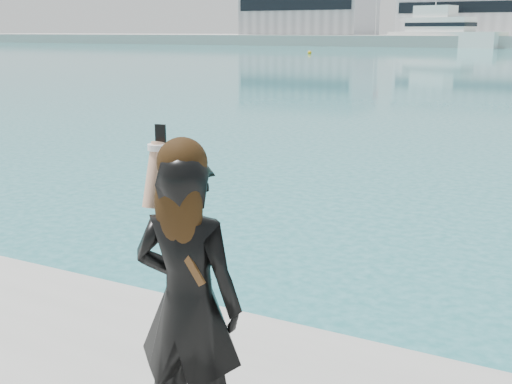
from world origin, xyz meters
TOP-DOWN VIEW (x-y plane):
  - warehouse_grey_left at (-55.00, 127.98)m, footprint 26.52×16.36m
  - warehouse_white at (-22.00, 127.98)m, footprint 24.48×15.35m
  - flagpole_left at (-37.91, 121.00)m, footprint 1.28×0.16m
  - motor_yacht at (-23.54, 113.83)m, footprint 20.66×10.60m
  - buoy_far at (-30.96, 73.03)m, footprint 0.50×0.50m
  - woman at (0.30, -0.51)m, footprint 0.60×0.43m

SIDE VIEW (x-z plane):
  - buoy_far at x=-30.96m, z-range -0.25..0.25m
  - woman at x=0.30m, z-range 0.81..2.42m
  - motor_yacht at x=-23.54m, z-range -2.03..7.26m
  - flagpole_left at x=-37.91m, z-range 2.54..10.54m
  - warehouse_white at x=-22.00m, z-range 2.01..11.51m
  - warehouse_grey_left at x=-55.00m, z-range 2.01..13.51m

